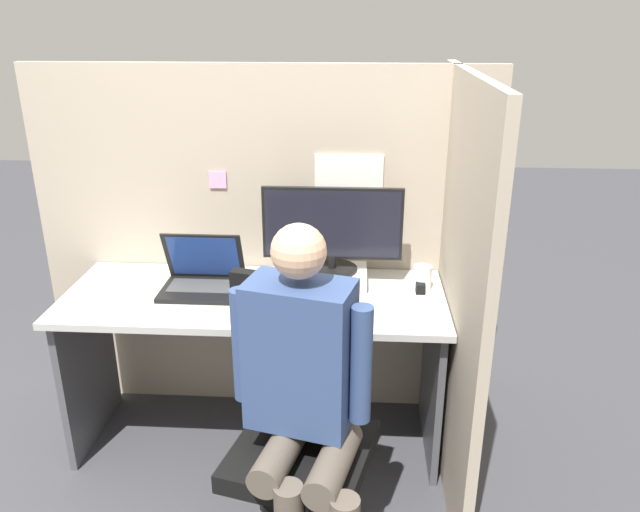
{
  "coord_description": "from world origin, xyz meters",
  "views": [
    {
      "loc": [
        0.44,
        -2.1,
        1.89
      ],
      "look_at": [
        0.3,
        0.16,
        1.0
      ],
      "focal_mm": 35.0,
      "sensor_mm": 36.0,
      "label": 1
    }
  ],
  "objects_px": {
    "office_chair": "(297,418)",
    "coffee_mug": "(422,277)",
    "paper_box": "(332,276)",
    "monitor": "(332,229)",
    "carrot_toy": "(300,313)",
    "person": "(303,391)",
    "stapler": "(419,283)",
    "laptop": "(203,279)"
  },
  "relations": [
    {
      "from": "stapler",
      "to": "monitor",
      "type": "bearing_deg",
      "value": 175.78
    },
    {
      "from": "monitor",
      "to": "coffee_mug",
      "type": "relative_size",
      "value": 5.88
    },
    {
      "from": "stapler",
      "to": "office_chair",
      "type": "height_order",
      "value": "office_chair"
    },
    {
      "from": "stapler",
      "to": "person",
      "type": "xyz_separation_m",
      "value": [
        -0.44,
        -0.84,
        -0.02
      ]
    },
    {
      "from": "paper_box",
      "to": "person",
      "type": "relative_size",
      "value": 0.24
    },
    {
      "from": "stapler",
      "to": "carrot_toy",
      "type": "bearing_deg",
      "value": -146.31
    },
    {
      "from": "stapler",
      "to": "office_chair",
      "type": "xyz_separation_m",
      "value": [
        -0.48,
        -0.68,
        -0.25
      ]
    },
    {
      "from": "paper_box",
      "to": "stapler",
      "type": "bearing_deg",
      "value": -3.81
    },
    {
      "from": "office_chair",
      "to": "person",
      "type": "relative_size",
      "value": 0.78
    },
    {
      "from": "laptop",
      "to": "carrot_toy",
      "type": "xyz_separation_m",
      "value": [
        0.45,
        -0.25,
        -0.03
      ]
    },
    {
      "from": "office_chair",
      "to": "paper_box",
      "type": "bearing_deg",
      "value": 82.4
    },
    {
      "from": "office_chair",
      "to": "laptop",
      "type": "bearing_deg",
      "value": 128.01
    },
    {
      "from": "office_chair",
      "to": "person",
      "type": "bearing_deg",
      "value": -75.75
    },
    {
      "from": "stapler",
      "to": "coffee_mug",
      "type": "height_order",
      "value": "coffee_mug"
    },
    {
      "from": "monitor",
      "to": "carrot_toy",
      "type": "height_order",
      "value": "monitor"
    },
    {
      "from": "person",
      "to": "carrot_toy",
      "type": "bearing_deg",
      "value": 96.56
    },
    {
      "from": "laptop",
      "to": "person",
      "type": "bearing_deg",
      "value": -56.14
    },
    {
      "from": "laptop",
      "to": "person",
      "type": "height_order",
      "value": "person"
    },
    {
      "from": "laptop",
      "to": "stapler",
      "type": "bearing_deg",
      "value": 5.08
    },
    {
      "from": "paper_box",
      "to": "person",
      "type": "height_order",
      "value": "person"
    },
    {
      "from": "carrot_toy",
      "to": "office_chair",
      "type": "bearing_deg",
      "value": -87.03
    },
    {
      "from": "person",
      "to": "paper_box",
      "type": "bearing_deg",
      "value": 86.42
    },
    {
      "from": "stapler",
      "to": "coffee_mug",
      "type": "xyz_separation_m",
      "value": [
        0.01,
        -0.01,
        0.03
      ]
    },
    {
      "from": "monitor",
      "to": "coffee_mug",
      "type": "xyz_separation_m",
      "value": [
        0.4,
        -0.04,
        -0.2
      ]
    },
    {
      "from": "monitor",
      "to": "coffee_mug",
      "type": "height_order",
      "value": "monitor"
    },
    {
      "from": "paper_box",
      "to": "coffee_mug",
      "type": "bearing_deg",
      "value": -5.1
    },
    {
      "from": "person",
      "to": "office_chair",
      "type": "bearing_deg",
      "value": 104.25
    },
    {
      "from": "paper_box",
      "to": "monitor",
      "type": "distance_m",
      "value": 0.23
    },
    {
      "from": "person",
      "to": "coffee_mug",
      "type": "distance_m",
      "value": 0.95
    },
    {
      "from": "laptop",
      "to": "office_chair",
      "type": "relative_size",
      "value": 0.34
    },
    {
      "from": "person",
      "to": "monitor",
      "type": "bearing_deg",
      "value": 86.43
    },
    {
      "from": "carrot_toy",
      "to": "office_chair",
      "type": "distance_m",
      "value": 0.43
    },
    {
      "from": "coffee_mug",
      "to": "monitor",
      "type": "bearing_deg",
      "value": 174.51
    },
    {
      "from": "paper_box",
      "to": "stapler",
      "type": "relative_size",
      "value": 1.89
    },
    {
      "from": "paper_box",
      "to": "office_chair",
      "type": "xyz_separation_m",
      "value": [
        -0.09,
        -0.71,
        -0.25
      ]
    },
    {
      "from": "monitor",
      "to": "person",
      "type": "xyz_separation_m",
      "value": [
        -0.05,
        -0.87,
        -0.26
      ]
    },
    {
      "from": "laptop",
      "to": "carrot_toy",
      "type": "height_order",
      "value": "laptop"
    },
    {
      "from": "paper_box",
      "to": "monitor",
      "type": "xyz_separation_m",
      "value": [
        -0.0,
        0.0,
        0.23
      ]
    },
    {
      "from": "office_chair",
      "to": "coffee_mug",
      "type": "distance_m",
      "value": 0.88
    },
    {
      "from": "office_chair",
      "to": "stapler",
      "type": "bearing_deg",
      "value": 54.71
    },
    {
      "from": "person",
      "to": "coffee_mug",
      "type": "bearing_deg",
      "value": 61.41
    },
    {
      "from": "laptop",
      "to": "coffee_mug",
      "type": "relative_size",
      "value": 3.32
    }
  ]
}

